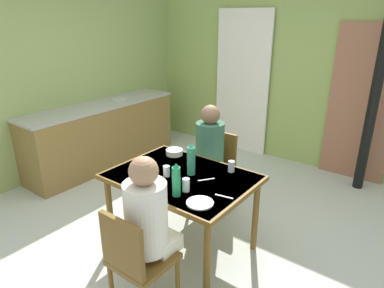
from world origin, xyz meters
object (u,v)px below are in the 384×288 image
(chair_near_diner, at_px, (135,259))
(dining_table, at_px, (182,183))
(person_near_diner, at_px, (147,215))
(person_far_diner, at_px, (209,146))
(water_bottle_green_far, at_px, (191,160))
(chair_far_diner, at_px, (216,166))
(serving_bowl_center, at_px, (174,152))
(kitchen_counter, at_px, (103,134))
(water_bottle_green_near, at_px, (176,181))

(chair_near_diner, bearing_deg, dining_table, 106.61)
(chair_near_diner, relative_size, person_near_diner, 1.13)
(person_far_diner, height_order, water_bottle_green_far, person_far_diner)
(chair_far_diner, bearing_deg, water_bottle_green_far, 106.75)
(serving_bowl_center, bearing_deg, person_near_diner, -59.02)
(chair_near_diner, bearing_deg, kitchen_counter, 145.56)
(person_far_diner, relative_size, water_bottle_green_near, 2.79)
(chair_far_diner, relative_size, water_bottle_green_near, 3.16)
(chair_near_diner, distance_m, chair_far_diner, 1.67)
(water_bottle_green_near, bearing_deg, chair_far_diner, 108.13)
(dining_table, xyz_separation_m, water_bottle_green_near, (0.19, -0.30, 0.21))
(kitchen_counter, xyz_separation_m, water_bottle_green_far, (2.20, -0.76, 0.44))
(chair_near_diner, height_order, person_near_diner, person_near_diner)
(dining_table, height_order, serving_bowl_center, serving_bowl_center)
(kitchen_counter, bearing_deg, dining_table, -21.12)
(chair_near_diner, height_order, person_far_diner, person_far_diner)
(kitchen_counter, xyz_separation_m, water_bottle_green_near, (2.34, -1.13, 0.43))
(person_far_diner, bearing_deg, chair_near_diner, 105.59)
(kitchen_counter, bearing_deg, water_bottle_green_far, -19.03)
(kitchen_counter, height_order, chair_far_diner, kitchen_counter)
(kitchen_counter, height_order, chair_near_diner, kitchen_counter)
(kitchen_counter, relative_size, chair_near_diner, 2.70)
(dining_table, xyz_separation_m, serving_bowl_center, (-0.36, 0.32, 0.11))
(person_near_diner, xyz_separation_m, water_bottle_green_near, (-0.05, 0.37, 0.10))
(chair_near_diner, distance_m, person_near_diner, 0.31)
(chair_far_diner, xyz_separation_m, person_far_diner, (-0.00, -0.14, 0.28))
(serving_bowl_center, bearing_deg, dining_table, -42.23)
(kitchen_counter, bearing_deg, person_near_diner, -32.16)
(person_far_diner, distance_m, water_bottle_green_near, 1.04)
(chair_far_diner, bearing_deg, person_near_diner, 105.59)
(water_bottle_green_near, relative_size, serving_bowl_center, 1.62)
(kitchen_counter, relative_size, dining_table, 1.89)
(dining_table, xyz_separation_m, person_far_diner, (-0.17, 0.67, 0.11))
(kitchen_counter, distance_m, dining_table, 2.31)
(kitchen_counter, height_order, person_near_diner, person_near_diner)
(dining_table, relative_size, water_bottle_green_far, 4.28)
(chair_far_diner, bearing_deg, kitchen_counter, -0.62)
(water_bottle_green_far, bearing_deg, person_far_diner, 110.27)
(water_bottle_green_far, bearing_deg, water_bottle_green_near, -69.19)
(water_bottle_green_far, bearing_deg, person_near_diner, -75.57)
(chair_near_diner, xyz_separation_m, water_bottle_green_far, (-0.19, 0.88, 0.39))
(chair_near_diner, xyz_separation_m, chair_far_diner, (-0.41, 1.62, 0.00))
(water_bottle_green_near, bearing_deg, water_bottle_green_far, 110.81)
(kitchen_counter, relative_size, serving_bowl_center, 13.82)
(chair_near_diner, xyz_separation_m, person_far_diner, (-0.41, 1.48, 0.28))
(dining_table, relative_size, water_bottle_green_near, 4.50)
(water_bottle_green_near, distance_m, serving_bowl_center, 0.84)
(kitchen_counter, height_order, water_bottle_green_near, water_bottle_green_near)
(chair_far_diner, height_order, person_far_diner, person_far_diner)
(person_near_diner, distance_m, water_bottle_green_far, 0.78)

